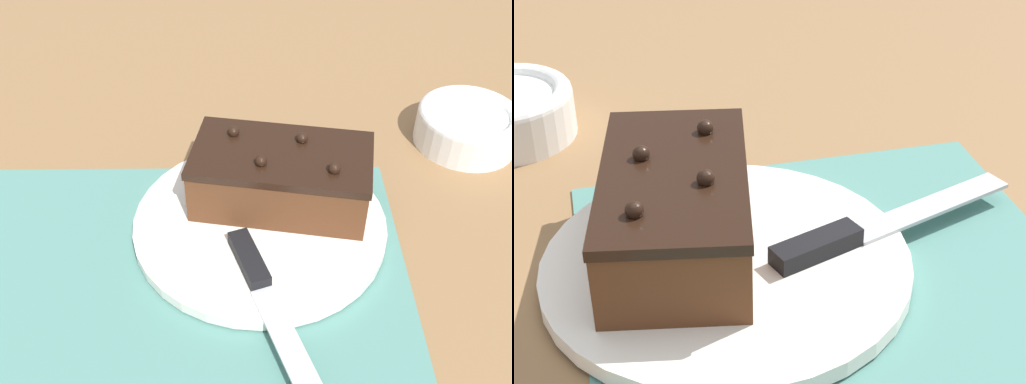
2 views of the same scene
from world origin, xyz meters
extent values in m
plane|color=olive|center=(0.00, 0.00, 0.00)|extent=(3.00, 3.00, 0.00)
cube|color=slate|center=(0.00, 0.00, 0.00)|extent=(0.46, 0.34, 0.00)
cylinder|color=white|center=(0.09, 0.07, 0.01)|extent=(0.26, 0.26, 0.01)
cube|color=#512D19|center=(0.11, 0.10, 0.04)|extent=(0.19, 0.13, 0.05)
cube|color=black|center=(0.11, 0.10, 0.07)|extent=(0.19, 0.13, 0.01)
sphere|color=black|center=(0.06, 0.13, 0.08)|extent=(0.01, 0.01, 0.01)
sphere|color=black|center=(0.09, 0.08, 0.08)|extent=(0.01, 0.01, 0.01)
sphere|color=black|center=(0.13, 0.12, 0.08)|extent=(0.01, 0.01, 0.01)
sphere|color=black|center=(0.16, 0.07, 0.08)|extent=(0.01, 0.01, 0.01)
cube|color=black|center=(0.08, 0.01, 0.02)|extent=(0.04, 0.07, 0.01)
cube|color=#B7BABF|center=(0.11, -0.09, 0.02)|extent=(0.07, 0.14, 0.00)
cylinder|color=white|center=(0.34, 0.22, 0.02)|extent=(0.12, 0.12, 0.04)
torus|color=white|center=(0.34, 0.22, 0.04)|extent=(0.12, 0.12, 0.02)
camera|label=1|loc=(0.08, -0.37, 0.44)|focal=42.00mm
camera|label=2|loc=(-0.38, 0.15, 0.37)|focal=60.00mm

